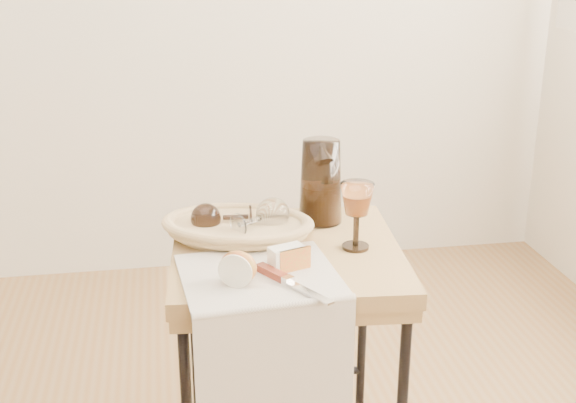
{
  "coord_description": "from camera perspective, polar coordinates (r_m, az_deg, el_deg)",
  "views": [
    {
      "loc": [
        0.19,
        -1.19,
        1.35
      ],
      "look_at": [
        0.45,
        0.37,
        0.78
      ],
      "focal_mm": 47.08,
      "sensor_mm": 36.0,
      "label": 1
    }
  ],
  "objects": [
    {
      "name": "goblet_lying_a",
      "position": [
        1.79,
        -4.78,
        -1.22
      ],
      "size": [
        0.12,
        0.08,
        0.07
      ],
      "primitive_type": null,
      "rotation": [
        0.0,
        0.0,
        3.08
      ],
      "color": "#301F15",
      "rests_on": "bread_basket"
    },
    {
      "name": "pitcher",
      "position": [
        1.86,
        2.49,
        1.52
      ],
      "size": [
        0.18,
        0.25,
        0.25
      ],
      "primitive_type": null,
      "rotation": [
        0.0,
        0.0,
        0.15
      ],
      "color": "black",
      "rests_on": "side_table"
    },
    {
      "name": "bread_basket",
      "position": [
        1.79,
        -3.82,
        -2.09
      ],
      "size": [
        0.37,
        0.3,
        0.04
      ],
      "primitive_type": null,
      "rotation": [
        0.0,
        0.0,
        -0.28
      ],
      "color": "#9A6736",
      "rests_on": "side_table"
    },
    {
      "name": "table_knife",
      "position": [
        1.54,
        0.18,
        -6.07
      ],
      "size": [
        0.13,
        0.19,
        0.02
      ],
      "primitive_type": null,
      "rotation": [
        0.0,
        0.0,
        -1.02
      ],
      "color": "silver",
      "rests_on": "tea_towel"
    },
    {
      "name": "apple_half",
      "position": [
        1.54,
        -3.76,
        -4.96
      ],
      "size": [
        0.09,
        0.07,
        0.07
      ],
      "primitive_type": "ellipsoid",
      "rotation": [
        0.0,
        0.0,
        -0.43
      ],
      "color": "red",
      "rests_on": "tea_towel"
    },
    {
      "name": "tea_towel",
      "position": [
        1.59,
        -2.2,
        -5.62
      ],
      "size": [
        0.35,
        0.32,
        0.01
      ],
      "primitive_type": "cube",
      "rotation": [
        0.0,
        0.0,
        0.09
      ],
      "color": "beige",
      "rests_on": "side_table"
    },
    {
      "name": "side_table",
      "position": [
        1.89,
        -0.1,
        -12.79
      ],
      "size": [
        0.56,
        0.56,
        0.66
      ],
      "primitive_type": null,
      "rotation": [
        0.0,
        0.0,
        -0.08
      ],
      "color": "brown",
      "rests_on": "floor"
    },
    {
      "name": "goblet_lying_b",
      "position": [
        1.76,
        -2.26,
        -1.32
      ],
      "size": [
        0.15,
        0.14,
        0.08
      ],
      "primitive_type": null,
      "rotation": [
        0.0,
        0.0,
        0.57
      ],
      "color": "white",
      "rests_on": "bread_basket"
    },
    {
      "name": "wine_goblet",
      "position": [
        1.71,
        5.2,
        -1.09
      ],
      "size": [
        0.08,
        0.08,
        0.16
      ],
      "primitive_type": null,
      "rotation": [
        0.0,
        0.0,
        0.0
      ],
      "color": "white",
      "rests_on": "side_table"
    },
    {
      "name": "apple_wedge",
      "position": [
        1.61,
        -0.09,
        -4.26
      ],
      "size": [
        0.08,
        0.06,
        0.05
      ],
      "primitive_type": "cube",
      "rotation": [
        0.0,
        0.0,
        0.33
      ],
      "color": "white",
      "rests_on": "tea_towel"
    }
  ]
}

